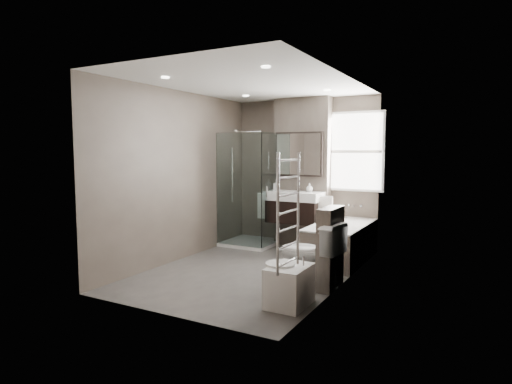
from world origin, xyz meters
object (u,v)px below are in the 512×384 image
Objects in this scene: vanity at (294,207)px; toilet at (310,254)px; bidet at (289,285)px; bathtub at (341,240)px.

vanity is 1.16× the size of toilet.
bidet is at bearing -67.70° from vanity.
bidet is (0.09, -2.15, -0.08)m from bathtub.
bathtub is (0.92, -0.33, -0.43)m from vanity.
bidet is (0.04, -0.74, -0.18)m from toilet.
bathtub is 2.83× the size of bidet.
vanity is at bearing 112.30° from bidet.
toilet is at bearing 93.39° from bidet.
vanity reaches higher than toilet.
bathtub reaches higher than bidet.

